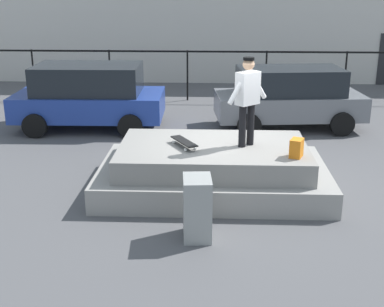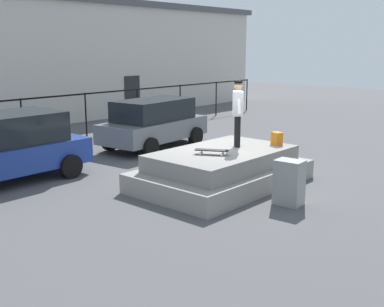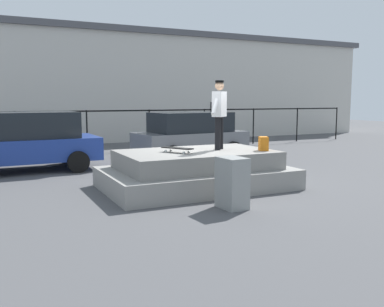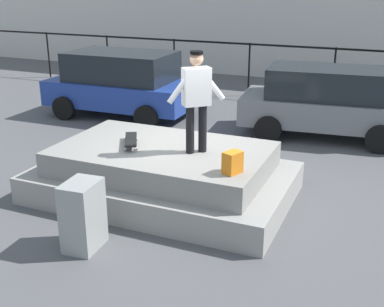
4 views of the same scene
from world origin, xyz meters
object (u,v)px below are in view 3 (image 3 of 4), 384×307
object	(u,v)px
skateboard	(177,148)
car_grey_hatchback_mid	(191,134)
utility_box	(232,183)
backpack	(263,144)
skateboarder	(219,110)
car_blue_hatchback_near	(28,140)

from	to	relation	value
skateboard	car_grey_hatchback_mid	world-z (taller)	car_grey_hatchback_mid
car_grey_hatchback_mid	utility_box	bearing A→B (deg)	-108.99
backpack	utility_box	xyz separation A→B (m)	(-1.73, -1.43, -0.57)
skateboarder	car_grey_hatchback_mid	size ratio (longest dim) A/B	0.41
car_grey_hatchback_mid	utility_box	world-z (taller)	car_grey_hatchback_mid
skateboarder	car_blue_hatchback_near	distance (m)	6.08
car_grey_hatchback_mid	backpack	bearing A→B (deg)	-96.25
skateboard	utility_box	bearing A→B (deg)	-80.72
backpack	utility_box	distance (m)	2.32
backpack	car_grey_hatchback_mid	xyz separation A→B (m)	(0.58, 5.30, -0.18)
skateboard	backpack	xyz separation A→B (m)	(2.05, -0.53, 0.07)
skateboard	car_grey_hatchback_mid	bearing A→B (deg)	61.09
car_blue_hatchback_near	car_grey_hatchback_mid	distance (m)	5.53
skateboarder	backpack	bearing A→B (deg)	-37.11
utility_box	backpack	bearing A→B (deg)	34.97
skateboarder	utility_box	world-z (taller)	skateboarder
skateboarder	car_grey_hatchback_mid	world-z (taller)	skateboarder
skateboarder	backpack	distance (m)	1.36
skateboarder	utility_box	bearing A→B (deg)	-112.64
skateboarder	car_blue_hatchback_near	xyz separation A→B (m)	(-4.08, 4.41, -0.95)
skateboarder	car_grey_hatchback_mid	distance (m)	4.96
skateboard	skateboarder	bearing A→B (deg)	6.06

